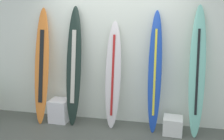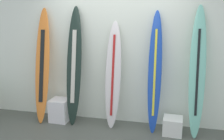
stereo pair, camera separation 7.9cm
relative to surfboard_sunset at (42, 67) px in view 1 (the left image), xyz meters
The scene contains 8 objects.
wall_back 1.43m from the surfboard_sunset, 15.30° to the left, with size 7.20×0.20×2.80m, color white.
surfboard_sunset is the anchor object (origin of this frame).
surfboard_charcoal 0.62m from the surfboard_sunset, ahead, with size 0.30×0.43×2.15m.
surfboard_ivory 1.34m from the surfboard_sunset, ahead, with size 0.29×0.39×1.89m.
surfboard_cobalt 2.06m from the surfboard_sunset, ahead, with size 0.24×0.41×2.08m.
surfboard_seafoam 2.75m from the surfboard_sunset, ahead, with size 0.28×0.45×2.17m.
display_block_left 2.57m from the surfboard_sunset, ahead, with size 0.33×0.33×0.29m.
display_block_center 0.89m from the surfboard_sunset, ahead, with size 0.35×0.35×0.43m.
Camera 1 is at (0.89, -3.38, 2.12)m, focal length 41.80 mm.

